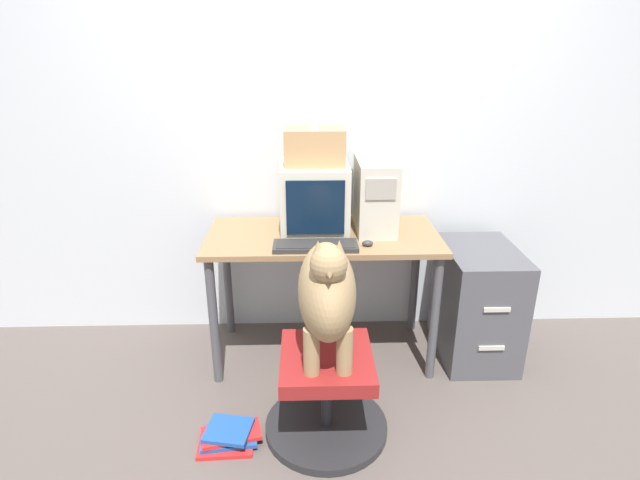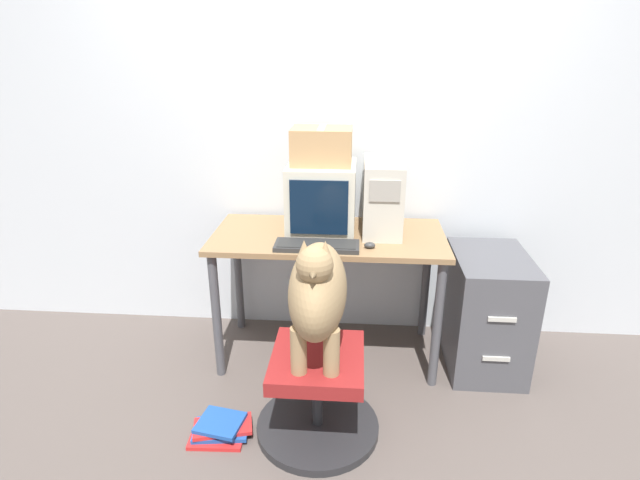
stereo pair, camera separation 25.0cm
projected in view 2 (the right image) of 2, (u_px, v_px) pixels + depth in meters
The scene contains 12 objects.
ground_plane at pixel (324, 384), 2.78m from camera, with size 12.00×12.00×0.00m, color #564C47.
wall_back at pixel (333, 129), 2.94m from camera, with size 8.00×0.05×2.60m.
desk at pixel (328, 252), 2.82m from camera, with size 1.29×0.62×0.78m.
crt_monitor at pixel (322, 197), 2.79m from camera, with size 0.37×0.40×0.38m.
pc_tower at pixel (382, 196), 2.76m from camera, with size 0.21×0.42×0.40m.
keyboard at pixel (317, 246), 2.59m from camera, with size 0.44×0.16×0.03m.
computer_mouse at pixel (370, 245), 2.58m from camera, with size 0.06×0.04×0.03m.
office_chair at pixel (318, 395), 2.37m from camera, with size 0.60×0.60×0.43m.
dog at pixel (318, 291), 2.18m from camera, with size 0.26×0.57×0.61m.
filing_cabinet at pixel (486, 311), 2.85m from camera, with size 0.41×0.59×0.68m.
cardboard_box at pixel (322, 146), 2.69m from camera, with size 0.32×0.24×0.20m.
book_stack_floor at pixel (220, 429), 2.40m from camera, with size 0.31×0.23×0.08m.
Camera 2 is at (0.15, -2.29, 1.76)m, focal length 28.00 mm.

